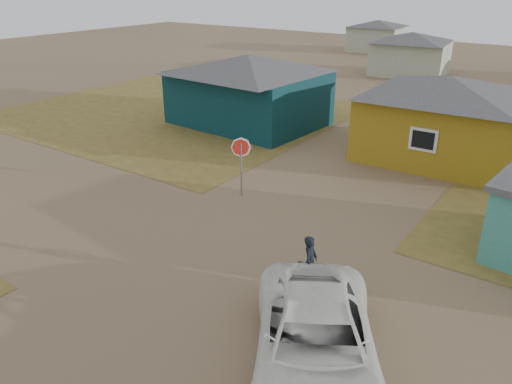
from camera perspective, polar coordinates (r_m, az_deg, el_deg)
ground at (r=15.22m, az=-4.52°, el=-8.80°), size 120.00×120.00×0.00m
grass_nw at (r=32.92m, az=-9.27°, el=9.07°), size 20.00×18.00×0.00m
house_teal at (r=29.37m, az=-0.88°, el=11.72°), size 8.93×7.08×4.00m
house_yellow at (r=25.27m, az=20.77°, el=8.08°), size 7.72×6.76×3.90m
house_pale_west at (r=46.51m, az=17.26°, el=14.92°), size 7.04×6.15×3.60m
house_pale_north at (r=60.44m, az=13.64°, el=17.02°), size 6.28×5.81×3.40m
stop_sign at (r=19.34m, az=-1.72°, el=4.45°), size 0.78×0.23×2.42m
cyclist at (r=13.91m, az=6.13°, el=-9.18°), size 1.61×0.74×1.76m
vehicle at (r=11.38m, az=6.85°, el=-16.79°), size 5.27×6.32×1.61m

